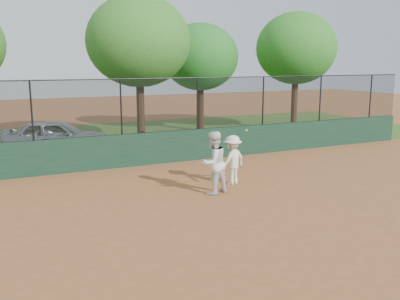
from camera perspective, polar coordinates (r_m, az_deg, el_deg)
name	(u,v)px	position (r m, az deg, el deg)	size (l,w,h in m)	color
ground	(209,215)	(11.27, 1.16, -8.31)	(80.00, 80.00, 0.00)	#965930
back_wall	(136,150)	(16.52, -8.21, 0.04)	(26.00, 0.20, 1.20)	#1A3926
grass_strip	(99,140)	(22.34, -12.79, 1.22)	(36.00, 12.00, 0.01)	#2F4D18
parked_car	(56,136)	(19.48, -17.91, 1.68)	(1.72, 4.26, 1.45)	#A2A7AC
player_second	(213,163)	(12.82, 1.72, -1.66)	(0.89, 0.69, 1.83)	white
player_main	(232,160)	(13.89, 4.17, -1.27)	(1.14, 0.89, 1.76)	beige
fence_assembly	(134,105)	(16.28, -8.47, 5.68)	(26.00, 0.06, 2.00)	black
tree_2	(139,41)	(20.75, -7.83, 13.60)	(4.75, 4.32, 6.74)	#402817
tree_3	(201,57)	(24.60, 0.06, 11.79)	(4.18, 3.80, 5.84)	#392313
tree_4	(296,49)	(25.35, 12.25, 12.57)	(4.50, 4.09, 6.44)	#4C301B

